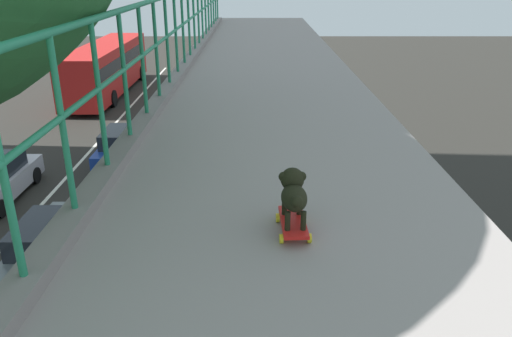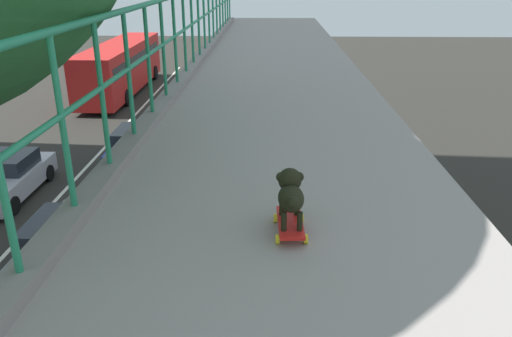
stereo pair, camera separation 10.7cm
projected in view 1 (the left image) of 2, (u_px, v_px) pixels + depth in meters
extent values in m
cylinder|color=#24875D|center=(3.00, 175.00, 2.48)|extent=(0.04, 0.04, 1.18)
cylinder|color=#24875D|center=(62.00, 126.00, 3.24)|extent=(0.04, 0.04, 1.18)
cylinder|color=#24875D|center=(99.00, 96.00, 4.00)|extent=(0.04, 0.04, 1.18)
cylinder|color=#24875D|center=(124.00, 76.00, 4.76)|extent=(0.04, 0.04, 1.18)
cylinder|color=#24875D|center=(142.00, 61.00, 5.52)|extent=(0.04, 0.04, 1.18)
cylinder|color=#24875D|center=(156.00, 50.00, 6.28)|extent=(0.04, 0.04, 1.18)
cylinder|color=#24875D|center=(167.00, 41.00, 7.04)|extent=(0.04, 0.04, 1.18)
cylinder|color=#24875D|center=(175.00, 34.00, 7.80)|extent=(0.04, 0.04, 1.18)
cylinder|color=#24875D|center=(182.00, 28.00, 8.56)|extent=(0.04, 0.04, 1.18)
cylinder|color=#24875D|center=(188.00, 23.00, 9.32)|extent=(0.04, 0.04, 1.18)
cylinder|color=#24875D|center=(193.00, 19.00, 10.08)|extent=(0.04, 0.04, 1.18)
cylinder|color=#24875D|center=(198.00, 15.00, 10.84)|extent=(0.04, 0.04, 1.18)
cylinder|color=#24875D|center=(202.00, 12.00, 11.60)|extent=(0.04, 0.04, 1.18)
cylinder|color=#24875D|center=(205.00, 10.00, 12.36)|extent=(0.04, 0.04, 1.18)
cylinder|color=#24875D|center=(208.00, 7.00, 13.12)|extent=(0.04, 0.04, 1.18)
cylinder|color=#24875D|center=(210.00, 5.00, 13.88)|extent=(0.04, 0.04, 1.18)
cylinder|color=#24875D|center=(213.00, 3.00, 14.64)|extent=(0.04, 0.04, 1.18)
cylinder|color=#24875D|center=(215.00, 1.00, 15.40)|extent=(0.04, 0.04, 1.18)
cylinder|color=#24875D|center=(217.00, 0.00, 16.16)|extent=(0.04, 0.04, 1.18)
cube|color=slate|center=(58.00, 246.00, 13.37)|extent=(1.82, 4.20, 0.60)
cube|color=#1E232B|center=(49.00, 233.00, 12.82)|extent=(1.59, 2.00, 0.60)
cylinder|color=black|center=(105.00, 229.00, 14.68)|extent=(0.20, 0.61, 0.61)
cylinder|color=black|center=(46.00, 229.00, 14.68)|extent=(0.20, 0.61, 0.61)
cylinder|color=black|center=(75.00, 281.00, 12.22)|extent=(0.20, 0.61, 0.61)
cylinder|color=black|center=(4.00, 281.00, 12.22)|extent=(0.20, 0.61, 0.61)
cylinder|color=black|center=(35.00, 175.00, 18.48)|extent=(0.19, 0.60, 0.60)
cube|color=navy|center=(126.00, 149.00, 20.33)|extent=(1.72, 4.13, 0.75)
cube|color=#1E232B|center=(122.00, 137.00, 19.75)|extent=(1.47, 1.94, 0.58)
cylinder|color=black|center=(152.00, 145.00, 21.54)|extent=(0.21, 0.66, 0.66)
cylinder|color=black|center=(114.00, 145.00, 21.54)|extent=(0.21, 0.66, 0.66)
cylinder|color=black|center=(140.00, 166.00, 19.30)|extent=(0.21, 0.66, 0.66)
cylinder|color=black|center=(98.00, 166.00, 19.30)|extent=(0.21, 0.66, 0.66)
cube|color=red|center=(106.00, 67.00, 31.24)|extent=(2.35, 11.92, 2.79)
cube|color=black|center=(106.00, 59.00, 31.06)|extent=(2.37, 10.96, 0.70)
cylinder|color=black|center=(140.00, 73.00, 35.56)|extent=(0.28, 0.96, 0.96)
cylinder|color=black|center=(109.00, 73.00, 35.55)|extent=(0.28, 0.96, 0.96)
cylinder|color=black|center=(112.00, 98.00, 28.65)|extent=(0.28, 0.96, 0.96)
cylinder|color=black|center=(73.00, 99.00, 28.64)|extent=(0.28, 0.96, 0.96)
cube|color=red|center=(293.00, 222.00, 3.32)|extent=(0.18, 0.45, 0.02)
cylinder|color=yellow|center=(303.00, 217.00, 3.47)|extent=(0.03, 0.06, 0.06)
cylinder|color=yellow|center=(277.00, 218.00, 3.46)|extent=(0.03, 0.06, 0.06)
cylinder|color=yellow|center=(309.00, 238.00, 3.20)|extent=(0.03, 0.06, 0.06)
cylinder|color=yellow|center=(281.00, 239.00, 3.19)|extent=(0.03, 0.06, 0.06)
cylinder|color=black|center=(299.00, 205.00, 3.37)|extent=(0.04, 0.04, 0.13)
cylinder|color=black|center=(284.00, 206.00, 3.37)|extent=(0.04, 0.04, 0.13)
cylinder|color=black|center=(303.00, 221.00, 3.17)|extent=(0.04, 0.04, 0.13)
cylinder|color=black|center=(287.00, 221.00, 3.16)|extent=(0.04, 0.04, 0.13)
ellipsoid|color=black|center=(294.00, 198.00, 3.23)|extent=(0.18, 0.30, 0.15)
sphere|color=black|center=(292.00, 179.00, 3.32)|extent=(0.16, 0.16, 0.16)
ellipsoid|color=black|center=(291.00, 177.00, 3.39)|extent=(0.06, 0.07, 0.05)
sphere|color=black|center=(301.00, 176.00, 3.31)|extent=(0.07, 0.07, 0.07)
sphere|color=black|center=(283.00, 177.00, 3.31)|extent=(0.07, 0.07, 0.07)
sphere|color=black|center=(297.00, 202.00, 3.07)|extent=(0.08, 0.08, 0.08)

